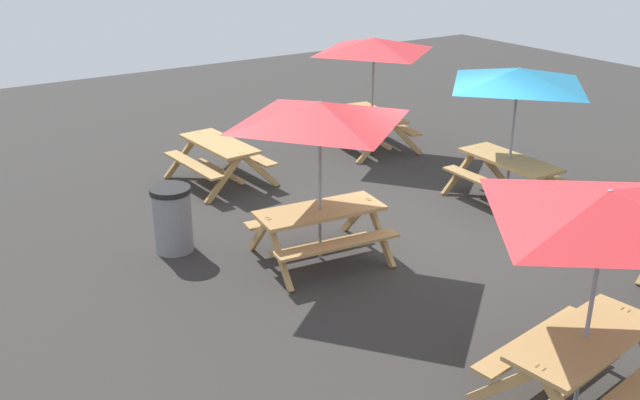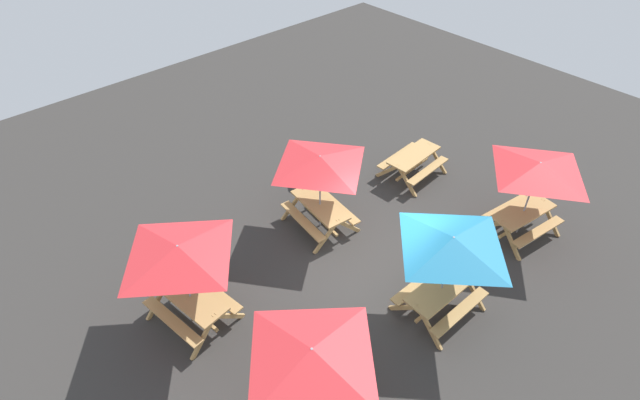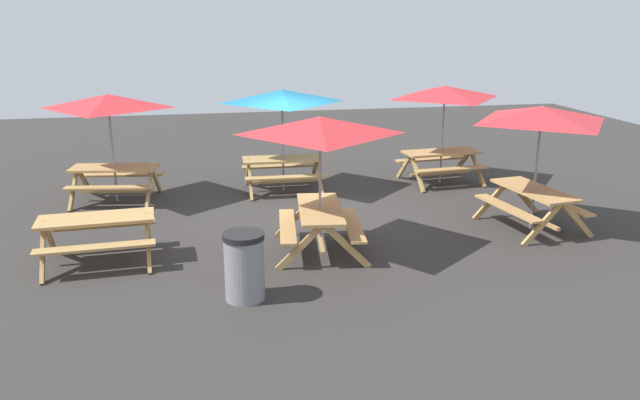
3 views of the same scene
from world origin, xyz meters
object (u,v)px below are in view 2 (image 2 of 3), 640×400
Objects in this scene: picnic_table_2 at (451,248)px; picnic_table_0 at (320,166)px; picnic_table_3 at (312,360)px; picnic_table_4 at (537,173)px; picnic_table_5 at (413,160)px; trash_bin_gray at (318,164)px; picnic_table_1 at (180,257)px.

picnic_table_0 is at bearing 92.23° from picnic_table_2.
picnic_table_3 and picnic_table_4 have the same top height.
picnic_table_0 and picnic_table_2 have the same top height.
picnic_table_3 is 8.34m from picnic_table_5.
picnic_table_0 is 2.62m from trash_bin_gray.
picnic_table_4 is 1.24× the size of picnic_table_5.
picnic_table_4 is 6.05m from trash_bin_gray.
picnic_table_2 is 1.24× the size of picnic_table_5.
picnic_table_3 reaches higher than trash_bin_gray.
trash_bin_gray is (1.40, 1.64, -1.49)m from picnic_table_0.
picnic_table_3 is at bearing 143.37° from picnic_table_0.
picnic_table_0 and picnic_table_4 have the same top height.
picnic_table_0 is at bearing -92.13° from picnic_table_1.
picnic_table_2 is 3.65m from picnic_table_4.
picnic_table_1 is at bearing 91.44° from picnic_table_3.
picnic_table_0 is 2.38× the size of trash_bin_gray.
picnic_table_3 is 7.69m from trash_bin_gray.
picnic_table_1 is at bearing 165.24° from picnic_table_4.
trash_bin_gray reaches higher than picnic_table_5.
picnic_table_4 is (3.73, -3.75, 0.00)m from picnic_table_0.
picnic_table_4 reaches higher than picnic_table_5.
picnic_table_4 is at bearing -128.15° from picnic_table_0.
picnic_table_0 and picnic_table_3 have the same top height.
picnic_table_2 is at bearing -137.44° from picnic_table_5.
picnic_table_2 is at bearing -137.20° from picnic_table_1.
picnic_table_4 is at bearing 3.23° from picnic_table_2.
picnic_table_3 is 1.00× the size of picnic_table_4.
picnic_table_4 is (7.87, -3.36, 0.00)m from picnic_table_1.
picnic_table_2 reaches higher than trash_bin_gray.
picnic_table_2 reaches higher than picnic_table_5.
picnic_table_5 is (7.33, 3.71, -1.43)m from picnic_table_3.
picnic_table_1 is (-4.13, -0.39, 0.00)m from picnic_table_0.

